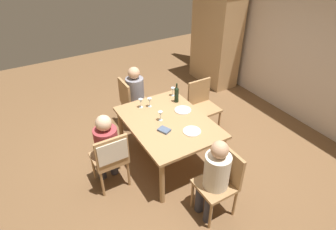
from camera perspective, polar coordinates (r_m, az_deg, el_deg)
ground_plane at (r=4.59m, az=0.00°, el=-8.76°), size 10.00×10.00×0.00m
rear_room_partition at (r=5.62m, az=25.67°, el=12.33°), size 6.40×0.12×2.70m
armoire_cabinet at (r=6.55m, az=9.59°, el=15.52°), size 1.18×0.62×2.18m
dining_table at (r=4.18m, az=0.00°, el=-2.09°), size 1.50×1.12×0.74m
chair_near at (r=3.84m, az=-11.34°, el=-7.95°), size 0.46×0.44×0.92m
chair_right_end at (r=3.61m, az=10.59°, el=-12.41°), size 0.44×0.44×0.92m
chair_left_end at (r=5.07m, az=-7.37°, el=2.97°), size 0.44×0.44×0.92m
chair_far_left at (r=4.98m, az=6.85°, el=2.45°), size 0.44×0.44×0.92m
person_woman_host at (r=3.91m, az=-12.23°, el=-5.94°), size 0.36×0.31×1.14m
person_man_bearded at (r=3.47m, az=9.34°, el=-11.73°), size 0.31×0.35×1.14m
person_man_guest at (r=5.04m, az=-6.30°, el=4.54°), size 0.31×0.36×1.14m
wine_bottle_tall_green at (r=4.51m, az=1.73°, el=4.20°), size 0.07×0.07×0.32m
wine_glass_near_left at (r=4.40m, az=-5.48°, el=2.74°), size 0.07×0.07×0.15m
wine_glass_centre at (r=4.69m, az=0.98°, el=5.04°), size 0.07×0.07×0.15m
wine_glass_near_right at (r=4.41m, az=-3.72°, el=2.90°), size 0.07×0.07×0.15m
wine_glass_far at (r=4.08m, az=-1.53°, el=0.18°), size 0.07×0.07×0.15m
dinner_plate_host at (r=3.93m, az=4.81°, el=-3.25°), size 0.25×0.25×0.01m
dinner_plate_guest_left at (r=4.36m, az=3.00°, el=1.00°), size 0.25×0.25×0.01m
folded_napkin at (r=3.92m, az=-0.78°, el=-3.02°), size 0.19×0.17×0.03m
handbag at (r=4.95m, az=9.51°, el=-4.05°), size 0.15×0.29×0.22m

